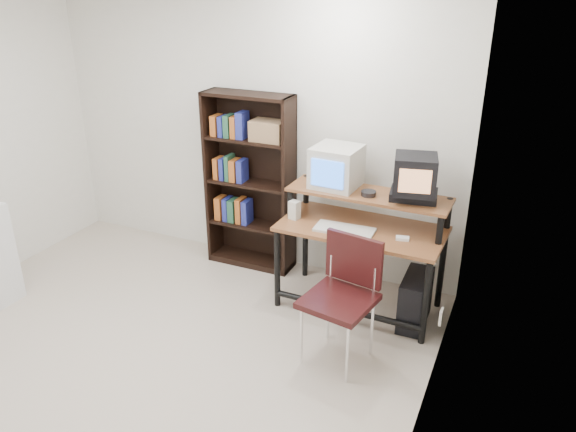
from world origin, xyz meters
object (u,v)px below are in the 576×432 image
at_px(school_chair, 344,287).
at_px(computer_desk, 362,230).
at_px(pc_tower, 415,300).
at_px(bookshelf, 251,179).
at_px(crt_tv, 415,175).
at_px(crt_monitor, 336,167).

bearing_deg(school_chair, computer_desk, 107.53).
relative_size(pc_tower, bookshelf, 0.27).
bearing_deg(pc_tower, computer_desk, 169.53).
distance_m(pc_tower, school_chair, 0.82).
distance_m(crt_tv, bookshelf, 1.60).
relative_size(computer_desk, pc_tower, 2.96).
xyz_separation_m(crt_monitor, pc_tower, (0.78, -0.24, -0.93)).
height_order(crt_monitor, pc_tower, crt_monitor).
relative_size(computer_desk, bookshelf, 0.81).
relative_size(crt_monitor, bookshelf, 0.24).
xyz_separation_m(pc_tower, bookshelf, (-1.67, 0.41, 0.64)).
bearing_deg(bookshelf, school_chair, -38.93).
relative_size(school_chair, bookshelf, 0.56).
distance_m(pc_tower, bookshelf, 1.84).
height_order(crt_tv, school_chair, crt_tv).
height_order(crt_monitor, crt_tv, crt_tv).
bearing_deg(crt_tv, pc_tower, -64.36).
xyz_separation_m(crt_tv, school_chair, (-0.27, -0.78, -0.63)).
bearing_deg(school_chair, bookshelf, 151.35).
distance_m(crt_monitor, school_chair, 1.10).
bearing_deg(pc_tower, crt_tv, 127.06).
height_order(computer_desk, pc_tower, computer_desk).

